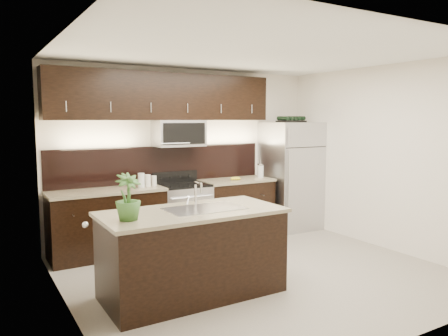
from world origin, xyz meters
The scene contains 12 objects.
ground centered at (0.00, 0.00, 0.00)m, with size 4.50×4.50×0.00m, color gray.
room_walls centered at (-0.11, -0.04, 1.70)m, with size 4.52×4.02×2.71m.
counter_run centered at (-0.46, 1.69, 0.47)m, with size 3.51×0.65×0.94m.
upper_fixtures centered at (-0.43, 1.84, 2.14)m, with size 3.49×0.40×1.66m.
island centered at (-1.00, -0.15, 0.47)m, with size 1.96×0.96×0.94m.
sink_faucet centered at (-0.85, -0.14, 0.96)m, with size 0.84×0.50×0.28m.
refrigerator centered at (1.80, 1.63, 0.93)m, with size 0.90×0.81×1.86m, color #B2B2B7.
wine_rack centered at (1.80, 1.63, 1.91)m, with size 0.46×0.28×0.11m.
plant centered at (-1.74, -0.25, 1.17)m, with size 0.26×0.26×0.46m, color #346026.
canisters centered at (-0.84, 1.66, 1.03)m, with size 0.30×0.15×0.21m.
french_press centered at (1.17, 1.64, 1.05)m, with size 0.11×0.11×0.31m.
bananas centered at (0.60, 1.61, 0.97)m, with size 0.16×0.13×0.05m, color yellow.
Camera 1 is at (-3.05, -4.30, 1.91)m, focal length 35.00 mm.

